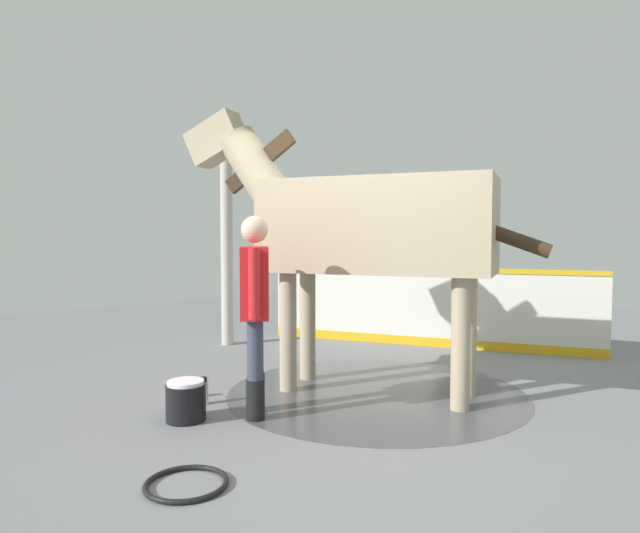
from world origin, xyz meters
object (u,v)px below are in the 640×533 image
bottle_shampoo (204,392)px  bottle_spray (184,389)px  handler (255,302)px  hose_coil (186,483)px  wash_bucket (186,401)px  horse (363,226)px

bottle_shampoo → bottle_spray: size_ratio=1.26×
handler → hose_coil: handler is taller
wash_bucket → bottle_shampoo: (-0.30, 0.32, -0.05)m
wash_bucket → bottle_spray: size_ratio=1.69×
wash_bucket → bottle_shampoo: size_ratio=1.35×
handler → bottle_spray: 1.19m
handler → bottle_spray: (-0.80, -0.25, -0.84)m
bottle_spray → hose_coil: bearing=-25.4°
wash_bucket → bottle_shampoo: bearing=133.6°
bottle_shampoo → horse: bearing=66.5°
horse → bottle_shampoo: 2.05m
horse → wash_bucket: 2.18m
handler → hose_coil: 1.61m
handler → bottle_shampoo: (-0.54, -0.18, -0.82)m
handler → horse: bearing=32.1°
wash_bucket → hose_coil: bearing=-26.1°
handler → bottle_spray: bearing=141.0°
horse → wash_bucket: bearing=51.7°
hose_coil → handler: bearing=129.3°
horse → hose_coil: 2.78m
horse → bottle_shampoo: bearing=37.9°
bottle_shampoo → hose_coil: (1.38, -0.84, -0.09)m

